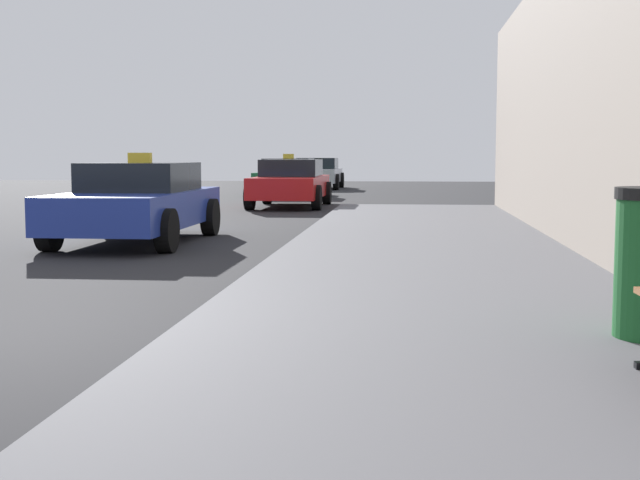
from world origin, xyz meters
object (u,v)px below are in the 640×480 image
object	(u,v)px
car_blue	(138,202)
car_silver	(317,173)
car_red	(291,183)
car_green	(288,177)

from	to	relation	value
car_blue	car_silver	xyz separation A→B (m)	(0.53, 22.34, -0.00)
car_red	car_silver	distance (m)	12.66
car_green	car_silver	size ratio (longest dim) A/B	1.00
car_blue	car_red	size ratio (longest dim) A/B	1.00
car_blue	car_green	bearing A→B (deg)	-90.72
car_blue	car_red	bearing A→B (deg)	-96.68
car_blue	car_red	distance (m)	9.77
car_red	car_green	world-z (taller)	car_green
car_red	car_green	size ratio (longest dim) A/B	1.06
car_red	car_blue	bearing A→B (deg)	83.32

